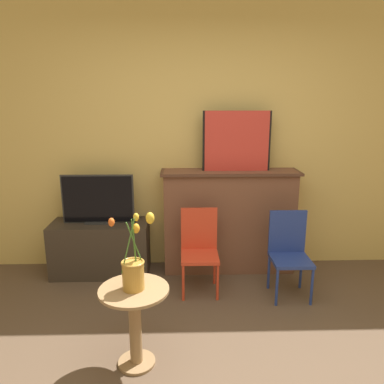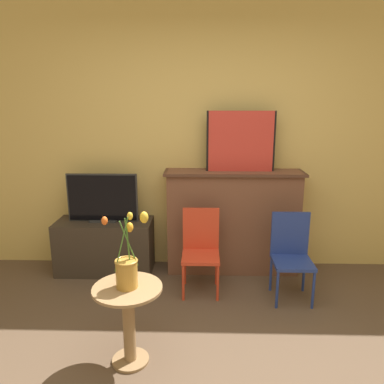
{
  "view_description": "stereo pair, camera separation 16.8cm",
  "coord_description": "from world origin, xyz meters",
  "px_view_note": "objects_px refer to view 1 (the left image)",
  "views": [
    {
      "loc": [
        -0.22,
        -1.7,
        1.74
      ],
      "look_at": [
        -0.14,
        1.3,
        0.99
      ],
      "focal_mm": 35.0,
      "sensor_mm": 36.0,
      "label": 1
    },
    {
      "loc": [
        -0.06,
        -1.7,
        1.74
      ],
      "look_at": [
        -0.14,
        1.3,
        0.99
      ],
      "focal_mm": 35.0,
      "sensor_mm": 36.0,
      "label": 2
    }
  ],
  "objects_px": {
    "painting": "(237,141)",
    "chair_red": "(199,246)",
    "tv_monitor": "(98,200)",
    "chair_blue": "(289,249)",
    "vase_tulips": "(134,268)"
  },
  "relations": [
    {
      "from": "painting",
      "to": "chair_red",
      "type": "height_order",
      "value": "painting"
    },
    {
      "from": "painting",
      "to": "chair_red",
      "type": "xyz_separation_m",
      "value": [
        -0.38,
        -0.43,
        -0.91
      ]
    },
    {
      "from": "tv_monitor",
      "to": "chair_blue",
      "type": "height_order",
      "value": "tv_monitor"
    },
    {
      "from": "tv_monitor",
      "to": "vase_tulips",
      "type": "relative_size",
      "value": 1.43
    },
    {
      "from": "vase_tulips",
      "to": "chair_blue",
      "type": "bearing_deg",
      "value": 35.8
    },
    {
      "from": "chair_red",
      "to": "vase_tulips",
      "type": "xyz_separation_m",
      "value": [
        -0.47,
        -1.02,
        0.27
      ]
    },
    {
      "from": "tv_monitor",
      "to": "vase_tulips",
      "type": "bearing_deg",
      "value": -69.48
    },
    {
      "from": "chair_blue",
      "to": "vase_tulips",
      "type": "height_order",
      "value": "vase_tulips"
    },
    {
      "from": "tv_monitor",
      "to": "chair_blue",
      "type": "relative_size",
      "value": 0.92
    },
    {
      "from": "tv_monitor",
      "to": "painting",
      "type": "bearing_deg",
      "value": 2.89
    },
    {
      "from": "chair_red",
      "to": "tv_monitor",
      "type": "bearing_deg",
      "value": 159.87
    },
    {
      "from": "painting",
      "to": "chair_red",
      "type": "distance_m",
      "value": 1.08
    },
    {
      "from": "painting",
      "to": "chair_blue",
      "type": "distance_m",
      "value": 1.14
    },
    {
      "from": "chair_red",
      "to": "chair_blue",
      "type": "distance_m",
      "value": 0.81
    },
    {
      "from": "chair_red",
      "to": "vase_tulips",
      "type": "relative_size",
      "value": 1.55
    }
  ]
}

